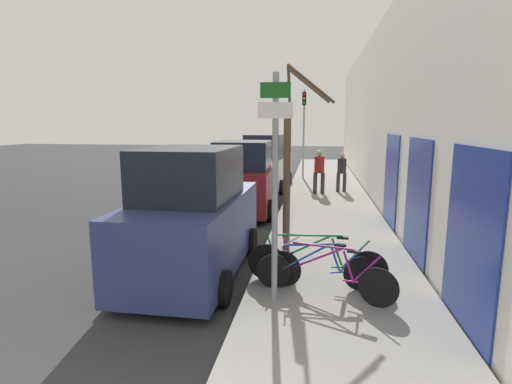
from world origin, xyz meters
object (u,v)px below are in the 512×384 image
at_px(bicycle_0, 328,274).
at_px(bicycle_1, 317,269).
at_px(signpost, 275,181).
at_px(pedestrian_near, 319,169).
at_px(parked_car_0, 193,219).
at_px(street_tree, 289,164).
at_px(parked_car_2, 266,165).
at_px(parked_car_1, 244,180).
at_px(bicycle_2, 316,263).
at_px(pedestrian_far, 342,170).
at_px(traffic_light, 304,122).

distance_m(bicycle_0, bicycle_1, 0.30).
bearing_deg(signpost, pedestrian_near, 85.74).
xyz_separation_m(parked_car_0, street_tree, (1.76, 1.47, 0.96)).
height_order(signpost, parked_car_0, signpost).
distance_m(parked_car_0, parked_car_2, 10.72).
distance_m(bicycle_0, street_tree, 3.03).
relative_size(bicycle_0, parked_car_0, 0.49).
xyz_separation_m(bicycle_1, parked_car_1, (-2.44, 6.47, 0.58)).
relative_size(bicycle_2, pedestrian_far, 1.53).
bearing_deg(bicycle_2, bicycle_1, -168.43).
height_order(bicycle_2, street_tree, street_tree).
bearing_deg(parked_car_1, bicycle_1, -70.97).
height_order(parked_car_0, pedestrian_near, parked_car_0).
relative_size(bicycle_1, traffic_light, 0.47).
distance_m(signpost, street_tree, 2.76).
distance_m(signpost, traffic_light, 14.77).
bearing_deg(street_tree, parked_car_0, -140.22).
height_order(bicycle_2, parked_car_1, parked_car_1).
height_order(signpost, bicycle_1, signpost).
bearing_deg(pedestrian_far, bicycle_2, -110.75).
distance_m(parked_car_2, street_tree, 9.45).
bearing_deg(bicycle_1, pedestrian_far, -9.32).
bearing_deg(parked_car_2, pedestrian_far, -17.24).
relative_size(pedestrian_far, street_tree, 0.39).
relative_size(parked_car_1, parked_car_2, 0.92).
height_order(signpost, bicycle_0, signpost).
xyz_separation_m(bicycle_2, parked_car_1, (-2.42, 6.26, 0.54)).
xyz_separation_m(parked_car_0, traffic_light, (1.69, 13.45, 1.90)).
distance_m(bicycle_2, pedestrian_near, 9.40).
distance_m(bicycle_1, traffic_light, 14.44).
relative_size(bicycle_2, parked_car_1, 0.59).
bearing_deg(pedestrian_near, parked_car_2, -40.26).
xyz_separation_m(bicycle_1, parked_car_2, (-2.32, 11.47, 0.59)).
height_order(bicycle_1, parked_car_2, parked_car_2).
distance_m(parked_car_0, traffic_light, 13.69).
distance_m(street_tree, traffic_light, 12.02).
height_order(signpost, street_tree, street_tree).
bearing_deg(bicycle_0, bicycle_1, 59.59).
bearing_deg(pedestrian_far, parked_car_0, -124.75).
bearing_deg(parked_car_0, parked_car_2, 90.13).
bearing_deg(parked_car_2, bicycle_0, -74.37).
bearing_deg(traffic_light, parked_car_2, -120.19).
relative_size(bicycle_0, pedestrian_near, 1.20).
bearing_deg(pedestrian_near, parked_car_0, 72.18).
bearing_deg(signpost, bicycle_2, 48.86).
height_order(bicycle_0, street_tree, street_tree).
bearing_deg(signpost, parked_car_0, 143.32).
bearing_deg(traffic_light, bicycle_0, -86.38).
relative_size(parked_car_0, traffic_light, 0.96).
bearing_deg(bicycle_0, signpost, 131.43).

